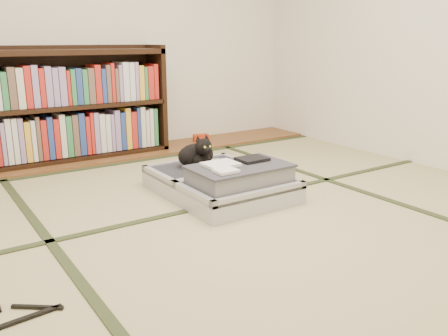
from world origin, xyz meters
TOP-DOWN VIEW (x-y plane):
  - floor at (0.00, 0.00)m, footprint 4.50×4.50m
  - wood_strip at (0.00, 2.00)m, footprint 4.00×0.50m
  - red_item at (0.90, 2.03)m, footprint 0.17×0.14m
  - tatami_borders at (0.00, 0.49)m, footprint 4.00×4.50m
  - bookcase at (-0.31, 2.07)m, footprint 1.54×0.35m
  - suitcase at (0.16, 0.52)m, footprint 0.70×0.94m
  - cat at (0.14, 0.82)m, footprint 0.31×0.31m
  - cable_coil at (0.32, 0.85)m, footprint 0.10×0.10m
  - hanger at (-1.33, -0.25)m, footprint 0.43×0.21m

SIDE VIEW (x-z plane):
  - floor at x=0.00m, z-range 0.00..0.00m
  - tatami_borders at x=0.00m, z-range 0.00..0.01m
  - hanger at x=-1.33m, z-range 0.00..0.01m
  - wood_strip at x=0.00m, z-range 0.00..0.02m
  - red_item at x=0.90m, z-range 0.02..0.09m
  - suitcase at x=0.16m, z-range -0.04..0.24m
  - cable_coil at x=0.32m, z-range 0.13..0.16m
  - cat at x=0.14m, z-range 0.10..0.35m
  - bookcase at x=-0.31m, z-range -0.04..0.95m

